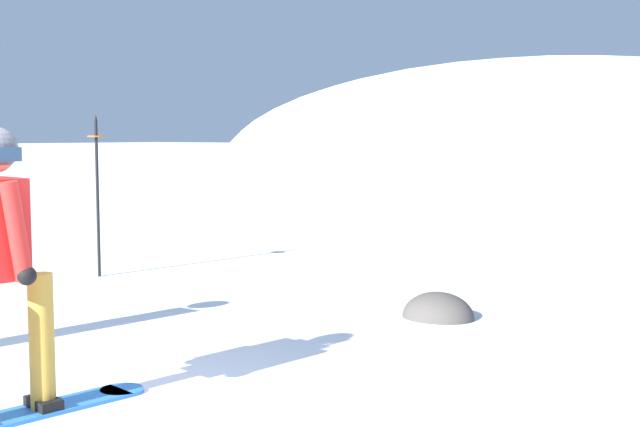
% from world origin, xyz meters
% --- Properties ---
extents(ridge_peak_main, '(33.74, 30.37, 10.87)m').
position_xyz_m(ridge_peak_main, '(-10.55, 38.38, 0.00)').
color(ridge_peak_main, white).
rests_on(ridge_peak_main, ground).
extents(piste_marker_near, '(0.20, 0.20, 1.91)m').
position_xyz_m(piste_marker_near, '(-3.82, 3.74, 1.09)').
color(piste_marker_near, black).
rests_on(piste_marker_near, ground).
extents(rock_dark, '(0.68, 0.58, 0.47)m').
position_xyz_m(rock_dark, '(0.53, 3.93, 0.00)').
color(rock_dark, '#4C4742').
rests_on(rock_dark, ground).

